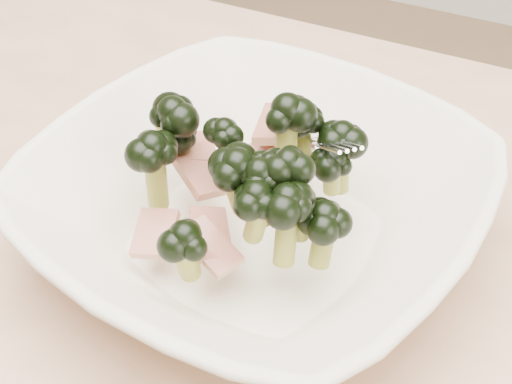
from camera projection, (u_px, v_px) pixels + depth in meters
dining_table at (153, 354)px, 0.58m from camera, size 1.20×0.80×0.75m
broccoli_dish at (256, 200)px, 0.51m from camera, size 0.36×0.36×0.12m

